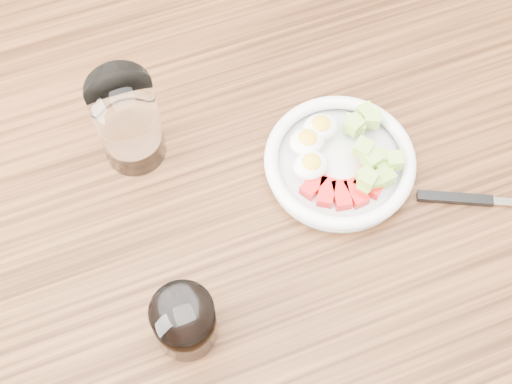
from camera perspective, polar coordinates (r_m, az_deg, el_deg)
ground at (r=1.60m, az=0.47°, el=-13.01°), size 4.00×4.00×0.00m
dining_table at (r=0.96m, az=0.77°, el=-3.76°), size 1.50×0.90×0.77m
bowl at (r=0.89m, az=6.72°, el=2.51°), size 0.19×0.19×0.05m
fork at (r=0.91m, az=17.21°, el=-0.60°), size 0.18×0.10×0.01m
water_glass at (r=0.86m, az=-10.23°, el=5.58°), size 0.08×0.08×0.14m
coffee_glass at (r=0.79m, az=-5.72°, el=-10.30°), size 0.07×0.07×0.08m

